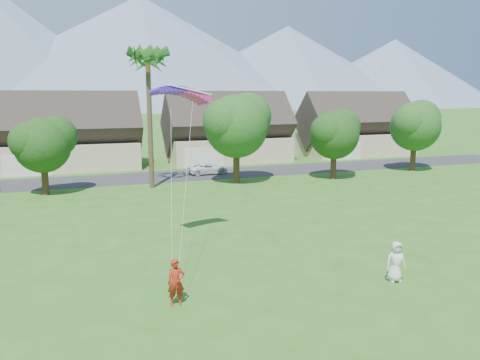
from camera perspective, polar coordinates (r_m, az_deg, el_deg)
name	(u,v)px	position (r m, az deg, el deg)	size (l,w,h in m)	color
ground	(331,329)	(18.17, 11.09, -17.43)	(500.00, 500.00, 0.00)	#2D6019
street	(163,177)	(49.19, -9.36, 0.42)	(90.00, 7.00, 0.01)	#2D2D30
kite_flyer	(176,282)	(19.44, -7.81, -12.26)	(0.70, 0.46, 1.93)	#A12212
watcher	(396,262)	(22.69, 18.47, -9.42)	(0.92, 0.60, 1.88)	silver
parked_car	(208,168)	(50.16, -3.90, 1.41)	(1.99, 4.31, 1.20)	white
mountain_ridge	(106,56)	(275.15, -16.02, 14.33)	(540.00, 240.00, 70.00)	slate
houses_row	(153,136)	(57.64, -10.58, 5.28)	(72.75, 8.19, 8.86)	beige
tree_row	(161,135)	(42.42, -9.61, 5.48)	(62.27, 6.67, 8.45)	#47301C
fan_palm	(148,55)	(42.85, -11.21, 14.74)	(3.00, 3.00, 13.80)	#4C3D26
parafoil_kite	(182,91)	(25.57, -7.11, 10.67)	(3.53, 1.51, 0.50)	#4D19BB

